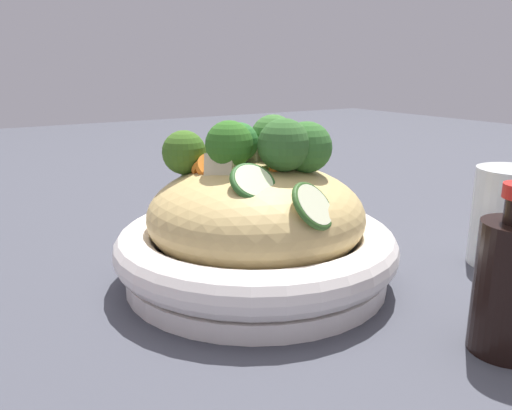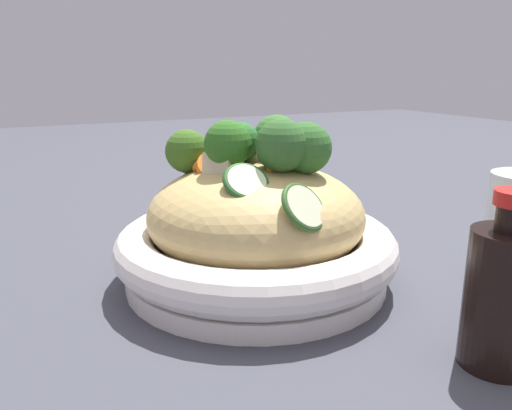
{
  "view_description": "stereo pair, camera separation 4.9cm",
  "coord_description": "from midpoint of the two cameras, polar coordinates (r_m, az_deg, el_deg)",
  "views": [
    {
      "loc": [
        -0.25,
        -0.4,
        0.21
      ],
      "look_at": [
        0.0,
        0.0,
        0.08
      ],
      "focal_mm": 36.32,
      "sensor_mm": 36.0,
      "label": 1
    },
    {
      "loc": [
        -0.21,
        -0.42,
        0.21
      ],
      "look_at": [
        0.0,
        0.0,
        0.08
      ],
      "focal_mm": 36.32,
      "sensor_mm": 36.0,
      "label": 2
    }
  ],
  "objects": [
    {
      "name": "carrot_coins",
      "position": [
        0.5,
        1.02,
        4.41
      ],
      "size": [
        0.11,
        0.13,
        0.04
      ],
      "color": "orange",
      "rests_on": "serving_bowl"
    },
    {
      "name": "ground_plane",
      "position": [
        0.52,
        2.75,
        -8.31
      ],
      "size": [
        3.0,
        3.0,
        0.0
      ],
      "primitive_type": "plane",
      "color": "#3F404A"
    },
    {
      "name": "zucchini_slices",
      "position": [
        0.48,
        2.7,
        2.85
      ],
      "size": [
        0.09,
        0.21,
        0.05
      ],
      "color": "beige",
      "rests_on": "serving_bowl"
    },
    {
      "name": "broccoli_florets",
      "position": [
        0.48,
        3.19,
        6.44
      ],
      "size": [
        0.14,
        0.14,
        0.07
      ],
      "color": "#A1C06E",
      "rests_on": "serving_bowl"
    },
    {
      "name": "chicken_chunks",
      "position": [
        0.49,
        1.31,
        5.2
      ],
      "size": [
        0.08,
        0.06,
        0.03
      ],
      "color": "beige",
      "rests_on": "serving_bowl"
    },
    {
      "name": "noodle_heap",
      "position": [
        0.49,
        2.83,
        -1.14
      ],
      "size": [
        0.21,
        0.21,
        0.1
      ],
      "color": "tan",
      "rests_on": "serving_bowl"
    },
    {
      "name": "serving_bowl",
      "position": [
        0.5,
        2.79,
        -5.26
      ],
      "size": [
        0.27,
        0.27,
        0.06
      ],
      "color": "white",
      "rests_on": "ground_plane"
    },
    {
      "name": "soy_sauce_bottle",
      "position": [
        0.41,
        28.86,
        -8.71
      ],
      "size": [
        0.05,
        0.05,
        0.13
      ],
      "color": "black",
      "rests_on": "ground_plane"
    }
  ]
}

